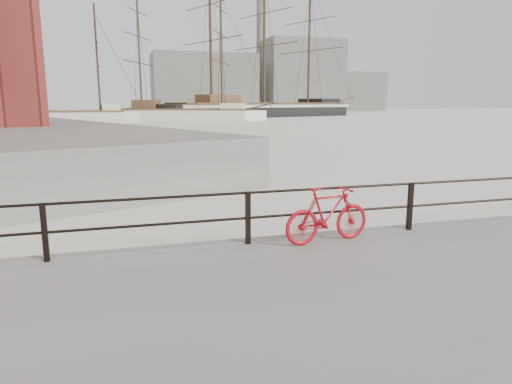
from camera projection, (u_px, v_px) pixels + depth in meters
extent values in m
plane|color=white|center=(403.00, 243.00, 9.79)|extent=(400.00, 400.00, 0.00)
imported|color=#AE0B17|center=(328.00, 215.00, 8.61)|extent=(1.81, 0.51, 1.08)
cube|color=gray|center=(203.00, 84.00, 145.45)|extent=(32.00, 18.00, 18.00)
cube|color=gray|center=(300.00, 76.00, 159.19)|extent=(26.00, 20.00, 24.00)
cube|color=gray|center=(352.00, 92.00, 171.18)|extent=(20.00, 16.00, 14.00)
cylinder|color=gray|center=(260.00, 47.00, 158.41)|extent=(2.80, 2.80, 44.00)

